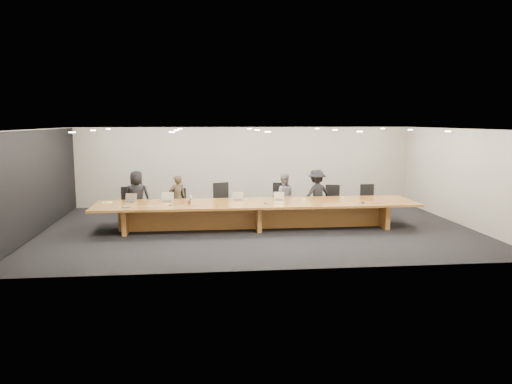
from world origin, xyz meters
TOP-DOWN VIEW (x-y plane):
  - ground at (0.00, 0.00)m, footprint 12.00×12.00m
  - back_wall at (0.00, 4.00)m, footprint 12.00×0.02m
  - left_wall_panel at (-5.94, 0.00)m, footprint 0.08×7.84m
  - conference_table at (0.00, 0.00)m, footprint 9.00×1.80m
  - chair_far_left at (-3.72, 1.25)m, footprint 0.61×0.61m
  - chair_left at (-2.18, 1.20)m, footprint 0.64×0.64m
  - chair_mid_left at (-0.89, 1.19)m, footprint 0.77×0.77m
  - chair_mid_right at (0.85, 1.30)m, footprint 0.69×0.69m
  - chair_right at (2.48, 1.18)m, footprint 0.67×0.67m
  - chair_far_right at (3.69, 1.26)m, footprint 0.54×0.54m
  - person_a at (-3.46, 1.15)m, footprint 0.78×0.52m
  - person_b at (-2.28, 1.26)m, footprint 0.60×0.50m
  - person_c at (0.96, 1.26)m, footprint 0.74×0.60m
  - person_d at (1.98, 1.17)m, footprint 1.13×0.88m
  - laptop_a at (-3.56, 0.32)m, footprint 0.38×0.32m
  - laptop_b at (-2.54, 0.36)m, footprint 0.38×0.30m
  - laptop_c at (-0.52, 0.35)m, footprint 0.34×0.25m
  - laptop_d at (0.67, 0.31)m, footprint 0.33×0.27m
  - water_bottle at (-1.86, 0.10)m, footprint 0.08×0.08m
  - amber_mug at (-1.89, -0.12)m, footprint 0.10×0.10m
  - paper_cup_near at (1.35, 0.10)m, footprint 0.09×0.09m
  - paper_cup_far at (2.50, 0.11)m, footprint 0.09×0.09m
  - notepad at (-4.19, 0.38)m, footprint 0.29×0.24m
  - lime_gadget at (-4.19, 0.36)m, footprint 0.16×0.11m
  - av_box at (-3.51, -0.48)m, footprint 0.24×0.20m
  - mic_left at (-2.40, -0.30)m, footprint 0.14×0.14m
  - mic_center at (0.20, -0.30)m, footprint 0.12×0.12m
  - mic_right at (2.92, -0.48)m, footprint 0.17×0.17m

SIDE VIEW (x-z plane):
  - ground at x=0.00m, z-range 0.00..0.00m
  - chair_left at x=-2.18m, z-range 0.00..1.02m
  - conference_table at x=0.00m, z-range 0.15..0.90m
  - chair_far_right at x=3.69m, z-range 0.00..1.05m
  - chair_right at x=2.48m, z-range 0.00..1.06m
  - chair_far_left at x=-3.72m, z-range 0.00..1.08m
  - chair_mid_right at x=0.85m, z-range 0.00..1.13m
  - chair_mid_left at x=-0.89m, z-range 0.00..1.18m
  - person_b at x=-2.28m, z-range 0.00..1.41m
  - person_c at x=0.96m, z-range 0.00..1.42m
  - notepad at x=-4.19m, z-range 0.75..0.77m
  - mic_left at x=-2.40m, z-range 0.75..0.78m
  - mic_center at x=0.20m, z-range 0.75..0.78m
  - av_box at x=-3.51m, z-range 0.75..0.78m
  - mic_right at x=2.92m, z-range 0.75..0.78m
  - person_d at x=1.98m, z-range 0.00..1.54m
  - lime_gadget at x=-4.19m, z-range 0.77..0.79m
  - person_a at x=-3.46m, z-range 0.00..1.57m
  - paper_cup_near at x=1.35m, z-range 0.75..0.83m
  - paper_cup_far at x=2.50m, z-range 0.75..0.84m
  - amber_mug at x=-1.89m, z-range 0.75..0.86m
  - water_bottle at x=-1.86m, z-range 0.75..0.97m
  - laptop_d at x=0.67m, z-range 0.75..0.99m
  - laptop_c at x=-0.52m, z-range 0.75..1.00m
  - laptop_a at x=-3.56m, z-range 0.75..1.01m
  - laptop_b at x=-2.54m, z-range 0.75..1.03m
  - left_wall_panel at x=-5.94m, z-range 0.00..2.74m
  - back_wall at x=0.00m, z-range 0.00..2.80m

